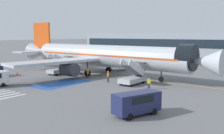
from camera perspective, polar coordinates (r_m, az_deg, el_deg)
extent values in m
plane|color=slate|center=(48.08, -0.38, -2.03)|extent=(600.00, 600.00, 0.00)
cube|color=gold|center=(49.58, -1.52, -1.75)|extent=(77.53, 1.14, 0.01)
cube|color=#2856A8|center=(41.75, -10.95, -3.55)|extent=(5.05, 9.51, 0.01)
cube|color=silver|center=(36.76, -22.75, -5.43)|extent=(0.44, 3.60, 0.01)
cube|color=silver|center=(35.75, -21.78, -5.73)|extent=(0.44, 3.60, 0.01)
cube|color=silver|center=(34.74, -20.75, -6.04)|extent=(0.44, 3.60, 0.01)
cylinder|color=#B7BCC4|center=(49.15, -1.53, 2.48)|extent=(33.58, 4.38, 3.98)
cone|color=#B7BCC4|center=(39.94, 19.97, 1.00)|extent=(4.42, 3.95, 3.90)
cone|color=#B7BCC4|center=(63.53, -15.45, 3.27)|extent=(6.01, 3.89, 3.82)
cylinder|color=black|center=(40.90, 16.03, 1.98)|extent=(2.43, 4.05, 4.02)
cube|color=#DB4C14|center=(49.14, -1.53, 2.71)|extent=(30.90, 4.43, 0.24)
cube|color=#B7BCC4|center=(58.23, 1.44, 2.61)|extent=(6.88, 17.37, 0.44)
cylinder|color=#38383D|center=(56.26, 1.85, 1.04)|extent=(2.98, 2.31, 2.27)
cube|color=#B7BCC4|center=(45.29, -12.00, 1.18)|extent=(7.27, 17.43, 0.44)
cylinder|color=#38383D|center=(45.23, -9.25, -0.53)|extent=(2.98, 2.31, 2.27)
cube|color=#DB4C14|center=(62.69, -15.07, 6.72)|extent=(5.57, 0.43, 5.64)
cube|color=#B7BCC4|center=(64.69, -11.98, 3.61)|extent=(3.66, 6.41, 0.24)
cube|color=#B7BCC4|center=(60.11, -17.49, 3.19)|extent=(3.66, 6.41, 0.24)
cylinder|color=#38383D|center=(42.91, 10.68, -0.77)|extent=(0.20, 0.20, 2.86)
cylinder|color=black|center=(43.12, 10.63, -2.65)|extent=(0.84, 0.29, 0.84)
cylinder|color=#38383D|center=(52.75, -0.77, 0.77)|extent=(0.24, 0.24, 2.53)
cylinder|color=black|center=(52.90, -0.77, -0.60)|extent=(1.11, 0.61, 1.10)
cylinder|color=#38383D|center=(48.11, -5.37, 0.13)|extent=(0.24, 0.24, 2.53)
cylinder|color=black|center=(48.28, -5.35, -1.37)|extent=(1.11, 0.61, 1.10)
cube|color=#ADB2BA|center=(40.41, 4.47, -2.79)|extent=(2.26, 4.83, 0.70)
cylinder|color=black|center=(42.36, 4.66, -2.82)|extent=(0.23, 0.70, 0.70)
cylinder|color=black|center=(41.38, 6.83, -3.08)|extent=(0.23, 0.70, 0.70)
cylinder|color=black|center=(39.64, 1.99, -3.49)|extent=(0.23, 0.70, 0.70)
cylinder|color=black|center=(38.59, 4.24, -3.79)|extent=(0.23, 0.70, 0.70)
cube|color=#4C4C51|center=(40.19, 4.49, -0.79)|extent=(1.48, 4.17, 2.29)
cube|color=#4C4C51|center=(41.97, 6.22, 1.00)|extent=(1.66, 1.12, 0.12)
cube|color=silver|center=(40.56, 3.59, -0.04)|extent=(0.11, 4.52, 2.99)
cube|color=silver|center=(39.72, 5.42, -0.21)|extent=(0.11, 4.52, 2.99)
cube|color=#ADB2BA|center=(51.47, -11.30, -0.78)|extent=(2.26, 4.83, 0.70)
cylinder|color=black|center=(53.31, -10.58, -0.87)|extent=(0.23, 0.70, 0.70)
cylinder|color=black|center=(51.93, -9.22, -1.05)|extent=(0.23, 0.70, 0.70)
cylinder|color=black|center=(51.17, -13.40, -1.28)|extent=(0.23, 0.70, 0.70)
cylinder|color=black|center=(49.74, -12.05, -1.48)|extent=(0.23, 0.70, 0.70)
cube|color=#4C4C51|center=(51.29, -11.34, 0.83)|extent=(1.48, 4.17, 2.36)
cube|color=#4C4C51|center=(52.70, -9.49, 2.25)|extent=(1.66, 1.12, 0.12)
cube|color=silver|center=(51.83, -11.91, 1.41)|extent=(0.11, 4.53, 3.05)
cube|color=silver|center=(50.67, -10.78, 1.31)|extent=(0.11, 4.53, 3.05)
cube|color=#38383D|center=(73.53, 3.69, 1.73)|extent=(8.84, 2.98, 0.60)
cube|color=silver|center=(71.44, 6.65, 1.94)|extent=(2.07, 2.48, 1.60)
cube|color=black|center=(70.97, 7.35, 2.16)|extent=(0.15, 2.00, 0.70)
cylinder|color=#B7BCC4|center=(73.60, 3.44, 2.94)|extent=(6.13, 2.82, 2.49)
cylinder|color=gold|center=(73.60, 3.44, 2.94)|extent=(0.49, 2.55, 2.54)
cylinder|color=black|center=(72.74, 6.80, 1.40)|extent=(0.97, 0.33, 0.96)
cylinder|color=black|center=(70.65, 5.92, 1.25)|extent=(0.97, 0.33, 0.96)
cylinder|color=black|center=(74.82, 3.83, 1.59)|extent=(0.97, 0.33, 0.96)
cylinder|color=black|center=(72.79, 2.89, 1.45)|extent=(0.97, 0.33, 0.96)
cylinder|color=black|center=(76.06, 2.26, 1.69)|extent=(0.97, 0.33, 0.96)
cylinder|color=black|center=(74.06, 1.29, 1.55)|extent=(0.97, 0.33, 0.96)
cube|color=#1E234C|center=(25.07, 5.41, -7.64)|extent=(3.27, 5.03, 1.88)
cube|color=black|center=(24.97, 5.42, -6.72)|extent=(2.60, 3.05, 0.68)
cylinder|color=black|center=(23.84, 3.90, -10.76)|extent=(0.40, 0.67, 0.64)
cylinder|color=black|center=(25.12, 1.54, -9.80)|extent=(0.40, 0.67, 0.64)
cylinder|color=black|center=(25.63, 9.14, -9.55)|extent=(0.40, 0.67, 0.64)
cylinder|color=black|center=(26.84, 6.70, -8.74)|extent=(0.40, 0.67, 0.64)
cylinder|color=black|center=(43.27, -22.85, -3.19)|extent=(0.45, 0.67, 0.64)
cylinder|color=black|center=(41.39, -22.59, -3.62)|extent=(0.45, 0.67, 0.64)
cylinder|color=#191E38|center=(41.95, -0.90, -2.76)|extent=(0.14, 0.14, 0.89)
cylinder|color=#191E38|center=(42.11, -0.82, -2.72)|extent=(0.14, 0.14, 0.89)
cube|color=orange|center=(41.90, -0.86, -1.67)|extent=(0.34, 0.47, 0.71)
cube|color=silver|center=(41.90, -0.86, -1.67)|extent=(0.35, 0.48, 0.06)
sphere|color=tan|center=(41.83, -0.86, -1.03)|extent=(0.24, 0.24, 0.24)
cylinder|color=black|center=(47.14, -5.23, -1.71)|extent=(0.14, 0.14, 0.88)
cylinder|color=black|center=(46.98, -5.28, -1.74)|extent=(0.14, 0.14, 0.88)
cube|color=orange|center=(46.95, -5.26, -0.77)|extent=(0.40, 0.47, 0.69)
cube|color=silver|center=(46.95, -5.26, -0.77)|extent=(0.41, 0.49, 0.06)
sphere|color=tan|center=(46.89, -5.27, -0.21)|extent=(0.24, 0.24, 0.24)
cylinder|color=#2D2D33|center=(45.91, -5.26, -1.97)|extent=(0.14, 0.14, 0.83)
cylinder|color=#2D2D33|center=(46.06, -5.33, -1.94)|extent=(0.14, 0.14, 0.83)
cube|color=orange|center=(45.87, -5.30, -1.04)|extent=(0.47, 0.39, 0.66)
cube|color=silver|center=(45.87, -5.30, -1.04)|extent=(0.49, 0.40, 0.06)
sphere|color=tan|center=(45.81, -5.31, -0.49)|extent=(0.23, 0.23, 0.23)
cylinder|color=#2D2D33|center=(37.17, 7.90, -4.20)|extent=(0.14, 0.14, 0.78)
cylinder|color=#2D2D33|center=(37.16, 8.17, -4.20)|extent=(0.14, 0.14, 0.78)
cube|color=yellow|center=(37.04, 8.05, -3.14)|extent=(0.47, 0.38, 0.62)
cube|color=silver|center=(37.04, 8.05, -3.14)|extent=(0.49, 0.39, 0.06)
sphere|color=tan|center=(36.96, 8.07, -2.50)|extent=(0.21, 0.21, 0.21)
cone|color=orange|center=(46.63, -8.15, -2.09)|extent=(0.44, 0.44, 0.49)
cylinder|color=white|center=(46.63, -8.15, -2.06)|extent=(0.24, 0.24, 0.06)
cone|color=orange|center=(52.42, -19.88, -1.35)|extent=(0.57, 0.57, 0.64)
cylinder|color=white|center=(52.41, -19.88, -1.31)|extent=(0.32, 0.32, 0.08)
cube|color=#89939E|center=(101.79, 13.96, 4.90)|extent=(80.78, 12.00, 8.22)
cube|color=#19232D|center=(96.25, 12.53, 5.07)|extent=(77.55, 0.10, 2.88)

